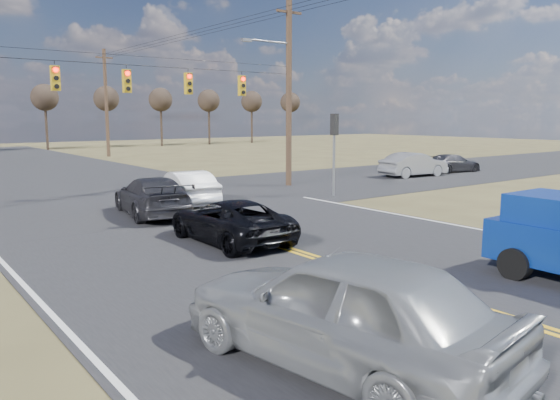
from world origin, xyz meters
TOP-DOWN VIEW (x-y plane):
  - ground at (0.00, 0.00)m, footprint 160.00×160.00m
  - road_main at (0.00, 10.00)m, footprint 14.00×120.00m
  - road_cross at (0.00, 18.00)m, footprint 120.00×12.00m
  - signal_gantry at (0.50, 17.79)m, footprint 19.60×4.83m
  - utility_poles at (0.00, 17.00)m, footprint 19.60×58.32m
  - treeline at (0.00, 26.96)m, footprint 87.00×117.80m
  - silver_suv at (-3.85, 0.18)m, footprint 3.07×5.72m
  - black_suv at (-0.80, 8.31)m, footprint 2.23×4.72m
  - white_car_queue at (1.46, 15.50)m, footprint 2.19×4.64m
  - dgrey_car_queue at (-0.80, 13.93)m, footprint 2.94×5.42m
  - cross_car_east_near at (18.13, 16.86)m, footprint 2.05×4.76m
  - cross_car_east_far at (22.49, 17.08)m, footprint 2.36×4.48m

SIDE VIEW (x-z plane):
  - ground at x=0.00m, z-range 0.00..0.00m
  - road_main at x=0.00m, z-range -0.01..0.01m
  - road_cross at x=0.00m, z-range -0.01..0.01m
  - cross_car_east_far at x=22.49m, z-range 0.00..1.24m
  - black_suv at x=-0.80m, z-range 0.00..1.30m
  - white_car_queue at x=1.46m, z-range 0.00..1.47m
  - dgrey_car_queue at x=-0.80m, z-range 0.00..1.49m
  - cross_car_east_near at x=18.13m, z-range 0.00..1.52m
  - silver_suv at x=-3.85m, z-range 0.00..1.85m
  - signal_gantry at x=0.50m, z-range 0.06..10.06m
  - utility_poles at x=0.00m, z-range 0.23..10.23m
  - treeline at x=0.00m, z-range 2.00..9.40m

